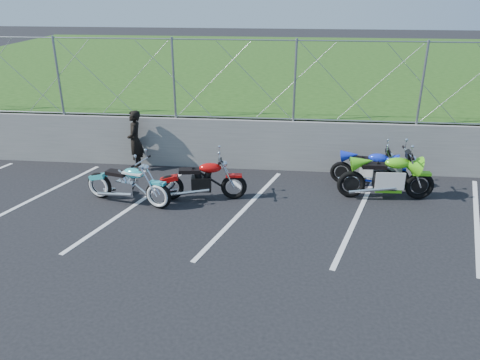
# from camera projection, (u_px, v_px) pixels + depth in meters

# --- Properties ---
(ground) EXTENTS (90.00, 90.00, 0.00)m
(ground) POSITION_uv_depth(u_px,v_px,m) (239.00, 232.00, 9.12)
(ground) COLOR black
(ground) RESTS_ON ground
(retaining_wall) EXTENTS (30.00, 0.22, 1.30)m
(retaining_wall) POSITION_uv_depth(u_px,v_px,m) (253.00, 144.00, 12.07)
(retaining_wall) COLOR slate
(retaining_wall) RESTS_ON ground
(grass_field) EXTENTS (30.00, 20.00, 1.30)m
(grass_field) POSITION_uv_depth(u_px,v_px,m) (270.00, 75.00, 21.24)
(grass_field) COLOR #214612
(grass_field) RESTS_ON ground
(chain_link_fence) EXTENTS (28.00, 0.03, 2.00)m
(chain_link_fence) POSITION_uv_depth(u_px,v_px,m) (254.00, 80.00, 11.43)
(chain_link_fence) COLOR gray
(chain_link_fence) RESTS_ON retaining_wall
(parking_lines) EXTENTS (18.29, 4.31, 0.01)m
(parking_lines) POSITION_uv_depth(u_px,v_px,m) (300.00, 212.00, 9.92)
(parking_lines) COLOR silver
(parking_lines) RESTS_ON ground
(cruiser_turquoise) EXTENTS (2.06, 0.74, 1.05)m
(cruiser_turquoise) POSITION_uv_depth(u_px,v_px,m) (129.00, 186.00, 10.18)
(cruiser_turquoise) COLOR black
(cruiser_turquoise) RESTS_ON ground
(naked_orange) EXTENTS (1.99, 0.67, 0.99)m
(naked_orange) POSITION_uv_depth(u_px,v_px,m) (203.00, 182.00, 10.37)
(naked_orange) COLOR black
(naked_orange) RESTS_ON ground
(sportbike_green) EXTENTS (2.15, 0.77, 1.11)m
(sportbike_green) POSITION_uv_depth(u_px,v_px,m) (387.00, 178.00, 10.40)
(sportbike_green) COLOR black
(sportbike_green) RESTS_ON ground
(sportbike_blue) EXTENTS (1.82, 0.65, 0.95)m
(sportbike_blue) POSITION_uv_depth(u_px,v_px,m) (370.00, 170.00, 11.07)
(sportbike_blue) COLOR black
(sportbike_blue) RESTS_ON ground
(person_standing) EXTENTS (0.47, 0.62, 1.56)m
(person_standing) POSITION_uv_depth(u_px,v_px,m) (135.00, 140.00, 11.95)
(person_standing) COLOR black
(person_standing) RESTS_ON ground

